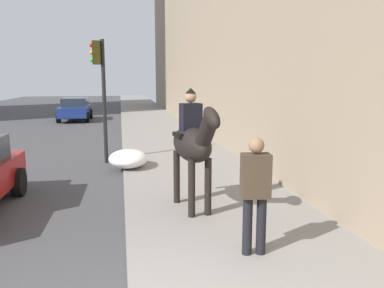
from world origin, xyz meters
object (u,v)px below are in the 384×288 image
(car_near_lane, at_px, (75,109))
(pedestrian_greeting, at_px, (255,188))
(mounted_horse_near, at_px, (193,143))
(traffic_light_near_curb, at_px, (101,81))

(car_near_lane, bearing_deg, pedestrian_greeting, 13.01)
(mounted_horse_near, bearing_deg, pedestrian_greeting, 4.43)
(mounted_horse_near, xyz_separation_m, car_near_lane, (18.59, 4.16, -0.67))
(mounted_horse_near, bearing_deg, car_near_lane, -176.77)
(car_near_lane, relative_size, traffic_light_near_curb, 1.03)
(car_near_lane, xyz_separation_m, traffic_light_near_curb, (-13.36, -2.26, 1.79))
(pedestrian_greeting, bearing_deg, mounted_horse_near, 20.31)
(pedestrian_greeting, bearing_deg, car_near_lane, 19.23)
(pedestrian_greeting, xyz_separation_m, car_near_lane, (20.66, 4.66, -0.34))
(mounted_horse_near, height_order, car_near_lane, mounted_horse_near)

